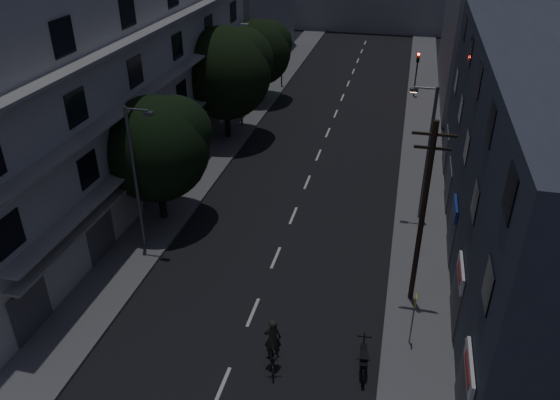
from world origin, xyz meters
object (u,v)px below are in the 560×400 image
at_px(bus_stop_sign, 414,311).
at_px(motorcycle, 363,361).
at_px(utility_pole, 423,213).
at_px(cyclist, 273,351).

height_order(bus_stop_sign, motorcycle, bus_stop_sign).
bearing_deg(motorcycle, bus_stop_sign, 40.77).
distance_m(utility_pole, cyclist, 8.75).
bearing_deg(cyclist, bus_stop_sign, 8.83).
bearing_deg(utility_pole, cyclist, -134.22).
bearing_deg(bus_stop_sign, cyclist, -155.45).
bearing_deg(utility_pole, motorcycle, -109.60).
bearing_deg(bus_stop_sign, motorcycle, -133.48).
height_order(utility_pole, bus_stop_sign, utility_pole).
relative_size(bus_stop_sign, cyclist, 1.04).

